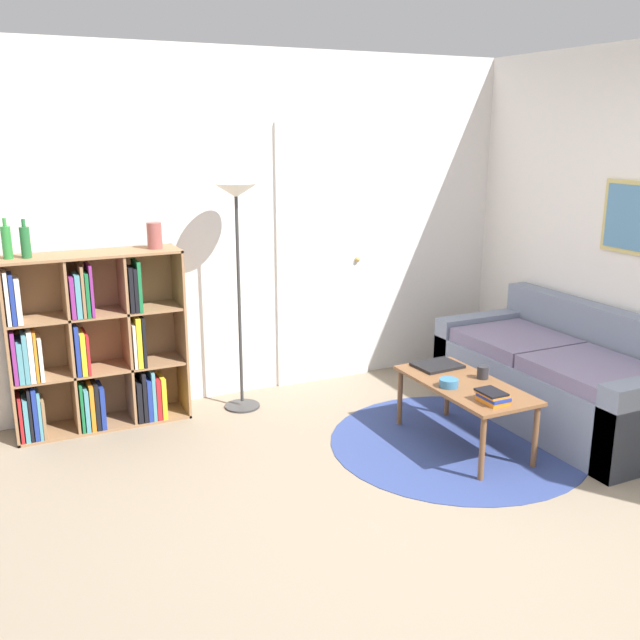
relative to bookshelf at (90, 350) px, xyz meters
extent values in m
plane|color=gray|center=(1.33, -2.34, -0.56)|extent=(14.00, 14.00, 0.00)
cube|color=silver|center=(1.33, 0.21, 0.74)|extent=(7.25, 0.05, 2.60)
cube|color=white|center=(1.87, 0.17, 0.48)|extent=(0.82, 0.02, 2.08)
sphere|color=tan|center=(2.16, 0.15, 0.44)|extent=(0.04, 0.04, 0.04)
cube|color=silver|center=(3.48, -1.07, 0.74)|extent=(0.05, 5.52, 2.60)
cube|color=tan|center=(3.45, -1.45, 0.88)|extent=(0.02, 0.56, 0.50)
cube|color=teal|center=(3.43, -1.45, 0.88)|extent=(0.01, 0.50, 0.44)
cylinder|color=navy|center=(2.12, -1.34, -0.55)|extent=(1.69, 1.69, 0.01)
cube|color=#936B47|center=(-0.52, 0.00, 0.05)|extent=(0.02, 0.34, 1.23)
cube|color=#936B47|center=(0.63, 0.00, 0.05)|extent=(0.02, 0.34, 1.23)
cube|color=#936B47|center=(0.06, 0.00, 0.66)|extent=(1.17, 0.34, 0.02)
cube|color=#936B47|center=(0.06, 0.00, -0.55)|extent=(1.17, 0.34, 0.02)
cube|color=#936B47|center=(0.06, 0.16, 0.05)|extent=(1.17, 0.02, 1.23)
cube|color=#936B47|center=(-0.13, 0.00, 0.05)|extent=(0.02, 0.32, 1.19)
cube|color=#936B47|center=(0.25, 0.00, 0.05)|extent=(0.02, 0.32, 1.19)
cube|color=#936B47|center=(0.06, 0.00, -0.14)|extent=(1.13, 0.32, 0.02)
cube|color=#936B47|center=(0.06, 0.00, 0.25)|extent=(1.13, 0.32, 0.02)
cube|color=#B21E23|center=(-0.49, -0.04, -0.39)|extent=(0.02, 0.26, 0.30)
cube|color=teal|center=(-0.46, -0.04, -0.39)|extent=(0.03, 0.26, 0.29)
cube|color=black|center=(-0.43, -0.05, -0.36)|extent=(0.02, 0.24, 0.35)
cube|color=navy|center=(-0.40, -0.04, -0.36)|extent=(0.03, 0.26, 0.35)
cube|color=teal|center=(-0.37, -0.05, -0.38)|extent=(0.02, 0.24, 0.32)
cube|color=olive|center=(-0.35, -0.07, -0.41)|extent=(0.02, 0.20, 0.27)
cube|color=#196B38|center=(-0.10, -0.03, -0.37)|extent=(0.02, 0.27, 0.34)
cube|color=teal|center=(-0.07, -0.06, -0.39)|extent=(0.03, 0.21, 0.30)
cube|color=orange|center=(-0.04, -0.04, -0.38)|extent=(0.03, 0.26, 0.32)
cube|color=black|center=(0.00, -0.04, -0.38)|extent=(0.03, 0.26, 0.33)
cube|color=navy|center=(0.03, -0.06, -0.39)|extent=(0.03, 0.21, 0.30)
cube|color=black|center=(0.28, -0.06, -0.39)|extent=(0.03, 0.21, 0.30)
cube|color=black|center=(0.32, -0.05, -0.36)|extent=(0.03, 0.23, 0.36)
cube|color=navy|center=(0.35, -0.03, -0.39)|extent=(0.03, 0.27, 0.31)
cube|color=teal|center=(0.38, -0.06, -0.36)|extent=(0.02, 0.21, 0.36)
cube|color=#B21E23|center=(0.42, -0.04, -0.39)|extent=(0.03, 0.26, 0.30)
cube|color=gold|center=(0.45, -0.07, -0.39)|extent=(0.03, 0.20, 0.30)
cube|color=#7F287A|center=(-0.49, -0.05, 0.04)|extent=(0.03, 0.23, 0.35)
cube|color=teal|center=(-0.46, -0.04, 0.00)|extent=(0.03, 0.26, 0.27)
cube|color=teal|center=(-0.42, -0.05, 0.03)|extent=(0.03, 0.24, 0.32)
cube|color=silver|center=(-0.39, -0.05, 0.03)|extent=(0.03, 0.24, 0.34)
cube|color=orange|center=(-0.36, -0.04, 0.03)|extent=(0.02, 0.26, 0.33)
cube|color=silver|center=(-0.33, -0.06, 0.01)|extent=(0.02, 0.21, 0.29)
cube|color=navy|center=(-0.10, -0.06, 0.04)|extent=(0.03, 0.22, 0.34)
cube|color=gold|center=(-0.06, -0.05, 0.01)|extent=(0.03, 0.23, 0.29)
cube|color=#B21E23|center=(-0.03, -0.03, 0.00)|extent=(0.02, 0.27, 0.28)
cube|color=silver|center=(0.27, -0.07, 0.02)|extent=(0.02, 0.21, 0.31)
cube|color=gold|center=(0.31, -0.05, 0.04)|extent=(0.03, 0.23, 0.35)
cube|color=black|center=(0.34, -0.04, 0.04)|extent=(0.02, 0.26, 0.35)
cube|color=silver|center=(-0.49, -0.06, 0.43)|extent=(0.02, 0.21, 0.34)
cube|color=navy|center=(-0.46, -0.07, 0.42)|extent=(0.03, 0.19, 0.32)
cube|color=silver|center=(-0.43, -0.07, 0.41)|extent=(0.03, 0.20, 0.29)
cube|color=#7F287A|center=(-0.10, -0.07, 0.40)|extent=(0.03, 0.19, 0.28)
cube|color=teal|center=(-0.06, -0.07, 0.41)|extent=(0.03, 0.19, 0.29)
cube|color=olive|center=(-0.03, -0.05, 0.43)|extent=(0.02, 0.24, 0.34)
cube|color=#196B38|center=(-0.01, -0.04, 0.41)|extent=(0.02, 0.26, 0.30)
cube|color=#7F287A|center=(0.02, -0.05, 0.43)|extent=(0.02, 0.24, 0.34)
cube|color=black|center=(0.28, -0.03, 0.42)|extent=(0.03, 0.27, 0.31)
cube|color=black|center=(0.31, -0.07, 0.41)|extent=(0.02, 0.20, 0.30)
cube|color=#196B38|center=(0.33, -0.06, 0.43)|extent=(0.02, 0.22, 0.34)
cylinder|color=#333333|center=(1.04, -0.12, -0.55)|extent=(0.26, 0.26, 0.01)
cylinder|color=#333333|center=(1.04, -0.12, 0.27)|extent=(0.02, 0.02, 1.56)
cone|color=white|center=(1.04, -0.12, 1.05)|extent=(0.32, 0.32, 0.10)
cube|color=gray|center=(3.00, -1.31, -0.33)|extent=(0.87, 1.82, 0.45)
cube|color=gray|center=(3.36, -1.31, -0.16)|extent=(0.16, 1.82, 0.80)
cube|color=gray|center=(3.00, -0.48, -0.26)|extent=(0.87, 0.16, 0.59)
cube|color=slate|center=(2.92, -1.69, -0.06)|extent=(0.67, 0.73, 0.10)
cube|color=slate|center=(2.92, -0.94, -0.06)|extent=(0.67, 0.73, 0.10)
cube|color=brown|center=(2.14, -1.37, -0.14)|extent=(0.48, 1.00, 0.02)
cylinder|color=brown|center=(1.94, -1.83, -0.35)|extent=(0.04, 0.04, 0.41)
cylinder|color=brown|center=(1.94, -0.91, -0.35)|extent=(0.04, 0.04, 0.41)
cylinder|color=brown|center=(2.34, -1.83, -0.35)|extent=(0.04, 0.04, 0.41)
cylinder|color=brown|center=(2.34, -0.91, -0.35)|extent=(0.04, 0.04, 0.41)
cube|color=black|center=(2.17, -1.02, -0.12)|extent=(0.32, 0.26, 0.02)
cylinder|color=teal|center=(2.00, -1.38, -0.10)|extent=(0.12, 0.12, 0.05)
cube|color=orange|center=(2.09, -1.72, -0.11)|extent=(0.13, 0.18, 0.03)
cube|color=navy|center=(2.09, -1.72, -0.09)|extent=(0.13, 0.18, 0.02)
cube|color=orange|center=(2.09, -1.71, -0.08)|extent=(0.13, 0.18, 0.01)
cube|color=black|center=(2.08, -1.71, -0.06)|extent=(0.13, 0.18, 0.01)
cylinder|color=#28282D|center=(2.30, -1.35, -0.09)|extent=(0.08, 0.08, 0.08)
cylinder|color=#2D8438|center=(-0.45, 0.00, 0.77)|extent=(0.06, 0.06, 0.21)
cylinder|color=#2D8438|center=(-0.45, 0.00, 0.90)|extent=(0.02, 0.02, 0.05)
cylinder|color=#236633|center=(-0.34, -0.02, 0.77)|extent=(0.06, 0.06, 0.20)
cylinder|color=#236633|center=(-0.34, -0.02, 0.89)|extent=(0.02, 0.02, 0.05)
cylinder|color=#934C47|center=(0.49, 0.00, 0.76)|extent=(0.10, 0.10, 0.18)
camera|label=1|loc=(-0.58, -4.90, 1.47)|focal=40.00mm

